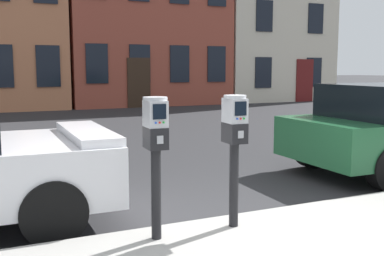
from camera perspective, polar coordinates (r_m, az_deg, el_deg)
The scene contains 4 objects.
ground_plane at distance 4.77m, azimuth 3.58°, elevation -13.18°, with size 160.00×160.00×0.00m, color #28282B.
parking_meter_near_kerb at distance 4.11m, azimuth -4.49°, elevation -1.73°, with size 0.22×0.26×1.28m.
parking_meter_twin_adjacent at distance 4.45m, azimuth 5.24°, elevation -1.07°, with size 0.22×0.26×1.28m.
townhouse_cream_stone at distance 26.22m, azimuth 7.86°, elevation 15.27°, with size 6.05×6.38×10.59m.
Camera 1 is at (-2.13, -3.93, 1.68)m, focal length 43.43 mm.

